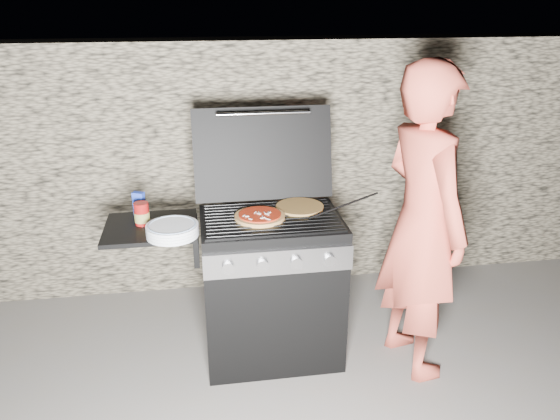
{
  "coord_description": "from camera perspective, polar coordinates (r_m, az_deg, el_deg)",
  "views": [
    {
      "loc": [
        -0.39,
        -2.82,
        2.1
      ],
      "look_at": [
        0.05,
        0.0,
        0.95
      ],
      "focal_mm": 35.0,
      "sensor_mm": 36.0,
      "label": 1
    }
  ],
  "objects": [
    {
      "name": "gas_grill",
      "position": [
        3.27,
        -5.26,
        -8.38
      ],
      "size": [
        1.34,
        0.79,
        0.91
      ],
      "primitive_type": null,
      "color": "black",
      "rests_on": "ground"
    },
    {
      "name": "tongs",
      "position": [
        3.15,
        6.71,
        0.51
      ],
      "size": [
        0.44,
        0.14,
        0.09
      ],
      "primitive_type": "cylinder",
      "rotation": [
        0.0,
        1.4,
        0.29
      ],
      "color": "black",
      "rests_on": "gas_grill"
    },
    {
      "name": "pizza_plain",
      "position": [
        3.21,
        2.08,
        0.33
      ],
      "size": [
        0.3,
        0.3,
        0.02
      ],
      "primitive_type": "cylinder",
      "rotation": [
        0.0,
        0.0,
        0.08
      ],
      "color": "tan",
      "rests_on": "gas_grill"
    },
    {
      "name": "stone_wall",
      "position": [
        4.07,
        -2.99,
        4.75
      ],
      "size": [
        8.0,
        0.35,
        1.8
      ],
      "primitive_type": "cube",
      "color": "gray",
      "rests_on": "ground"
    },
    {
      "name": "person",
      "position": [
        3.13,
        14.65,
        -1.4
      ],
      "size": [
        0.55,
        0.73,
        1.8
      ],
      "primitive_type": "imported",
      "rotation": [
        0.0,
        0.0,
        1.77
      ],
      "color": "#C74B39",
      "rests_on": "ground"
    },
    {
      "name": "sauce_jar",
      "position": [
        3.08,
        -14.25,
        -0.36
      ],
      "size": [
        0.1,
        0.1,
        0.13
      ],
      "primitive_type": "cylinder",
      "rotation": [
        0.0,
        0.0,
        0.23
      ],
      "color": "maroon",
      "rests_on": "gas_grill"
    },
    {
      "name": "pizza_topped",
      "position": [
        3.06,
        -2.12,
        -0.6
      ],
      "size": [
        0.3,
        0.3,
        0.03
      ],
      "primitive_type": null,
      "rotation": [
        0.0,
        0.0,
        0.06
      ],
      "color": "#E3BD68",
      "rests_on": "gas_grill"
    },
    {
      "name": "blue_carton",
      "position": [
        3.21,
        -14.5,
        0.65
      ],
      "size": [
        0.07,
        0.06,
        0.14
      ],
      "primitive_type": "cube",
      "rotation": [
        0.0,
        0.0,
        -0.39
      ],
      "color": "#203CBF",
      "rests_on": "gas_grill"
    },
    {
      "name": "plate_stack",
      "position": [
        2.92,
        -11.19,
        -2.08
      ],
      "size": [
        0.3,
        0.3,
        0.06
      ],
      "primitive_type": "cylinder",
      "rotation": [
        0.0,
        0.0,
        0.09
      ],
      "color": "silver",
      "rests_on": "gas_grill"
    },
    {
      "name": "ground",
      "position": [
        3.54,
        -0.83,
        -14.47
      ],
      "size": [
        50.0,
        50.0,
        0.0
      ],
      "primitive_type": "plane",
      "color": "#635F5D"
    }
  ]
}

